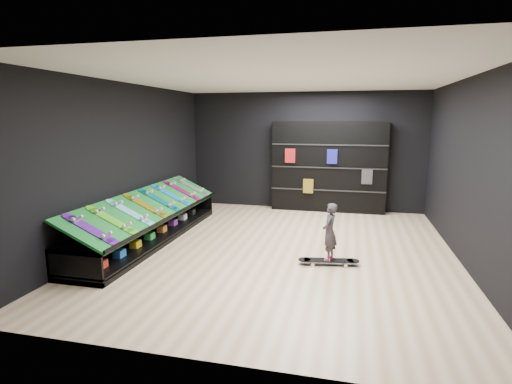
% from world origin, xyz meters
% --- Properties ---
extents(floor, '(6.00, 7.00, 0.01)m').
position_xyz_m(floor, '(0.00, 0.00, 0.00)').
color(floor, beige).
rests_on(floor, ground).
extents(ceiling, '(6.00, 7.00, 0.01)m').
position_xyz_m(ceiling, '(0.00, 0.00, 3.00)').
color(ceiling, white).
rests_on(ceiling, ground).
extents(wall_back, '(6.00, 0.02, 3.00)m').
position_xyz_m(wall_back, '(0.00, 3.50, 1.50)').
color(wall_back, black).
rests_on(wall_back, ground).
extents(wall_front, '(6.00, 0.02, 3.00)m').
position_xyz_m(wall_front, '(0.00, -3.50, 1.50)').
color(wall_front, black).
rests_on(wall_front, ground).
extents(wall_left, '(0.02, 7.00, 3.00)m').
position_xyz_m(wall_left, '(-3.00, 0.00, 1.50)').
color(wall_left, black).
rests_on(wall_left, ground).
extents(wall_right, '(0.02, 7.00, 3.00)m').
position_xyz_m(wall_right, '(3.00, 0.00, 1.50)').
color(wall_right, black).
rests_on(wall_right, ground).
extents(display_rack, '(0.90, 4.50, 0.50)m').
position_xyz_m(display_rack, '(-2.55, 0.00, 0.25)').
color(display_rack, black).
rests_on(display_rack, ground).
extents(turf_ramp, '(0.92, 4.50, 0.46)m').
position_xyz_m(turf_ramp, '(-2.50, 0.00, 0.71)').
color(turf_ramp, '#0F5F20').
rests_on(turf_ramp, display_rack).
extents(back_shelving, '(2.83, 0.33, 2.26)m').
position_xyz_m(back_shelving, '(0.63, 3.32, 1.13)').
color(back_shelving, black).
rests_on(back_shelving, ground).
extents(floor_skateboard, '(1.00, 0.38, 0.09)m').
position_xyz_m(floor_skateboard, '(0.89, -0.59, 0.04)').
color(floor_skateboard, black).
rests_on(floor_skateboard, ground).
extents(child, '(0.19, 0.24, 0.56)m').
position_xyz_m(child, '(0.89, -0.59, 0.37)').
color(child, black).
rests_on(child, floor_skateboard).
extents(display_board_0, '(0.93, 0.22, 0.50)m').
position_xyz_m(display_board_0, '(-2.49, -1.90, 0.74)').
color(display_board_0, purple).
rests_on(display_board_0, turf_ramp).
extents(display_board_1, '(0.93, 0.22, 0.50)m').
position_xyz_m(display_board_1, '(-2.49, -1.36, 0.74)').
color(display_board_1, green).
rests_on(display_board_1, turf_ramp).
extents(display_board_2, '(0.93, 0.22, 0.50)m').
position_xyz_m(display_board_2, '(-2.49, -0.81, 0.74)').
color(display_board_2, '#0CB2E5').
rests_on(display_board_2, turf_ramp).
extents(display_board_3, '(0.93, 0.22, 0.50)m').
position_xyz_m(display_board_3, '(-2.49, -0.27, 0.74)').
color(display_board_3, yellow).
rests_on(display_board_3, turf_ramp).
extents(display_board_4, '(0.93, 0.22, 0.50)m').
position_xyz_m(display_board_4, '(-2.49, 0.27, 0.74)').
color(display_board_4, '#0C8C99').
rests_on(display_board_4, turf_ramp).
extents(display_board_5, '(0.93, 0.22, 0.50)m').
position_xyz_m(display_board_5, '(-2.49, 0.81, 0.74)').
color(display_board_5, blue).
rests_on(display_board_5, turf_ramp).
extents(display_board_6, '(0.93, 0.22, 0.50)m').
position_xyz_m(display_board_6, '(-2.49, 1.36, 0.74)').
color(display_board_6, '#E5198C').
rests_on(display_board_6, turf_ramp).
extents(display_board_7, '(0.93, 0.22, 0.50)m').
position_xyz_m(display_board_7, '(-2.49, 1.90, 0.74)').
color(display_board_7, black).
rests_on(display_board_7, turf_ramp).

